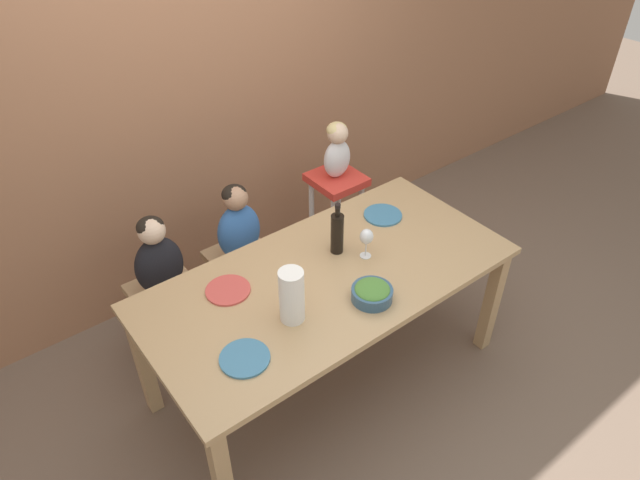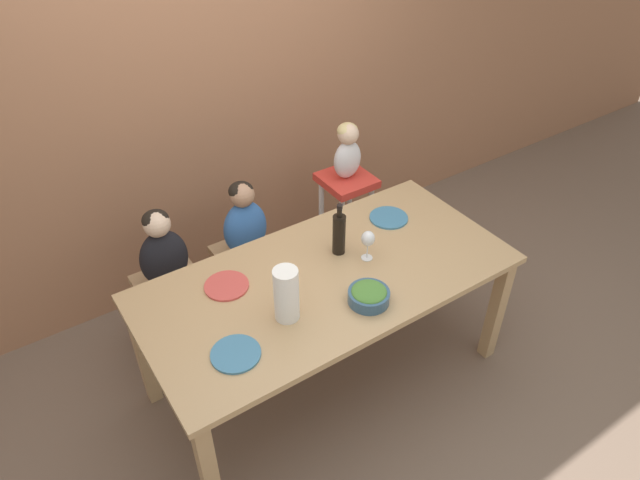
# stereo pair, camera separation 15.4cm
# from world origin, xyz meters

# --- Properties ---
(ground_plane) EXTENTS (14.00, 14.00, 0.00)m
(ground_plane) POSITION_xyz_m (0.00, 0.00, 0.00)
(ground_plane) COLOR #705B4C
(wall_back) EXTENTS (10.00, 0.06, 2.70)m
(wall_back) POSITION_xyz_m (0.00, 1.23, 1.35)
(wall_back) COLOR #9E6B4C
(wall_back) RESTS_ON ground_plane
(dining_table) EXTENTS (1.90, 0.92, 0.76)m
(dining_table) POSITION_xyz_m (0.00, 0.00, 0.67)
(dining_table) COLOR tan
(dining_table) RESTS_ON ground_plane
(chair_far_left) EXTENTS (0.36, 0.38, 0.46)m
(chair_far_left) POSITION_xyz_m (-0.60, 0.73, 0.38)
(chair_far_left) COLOR silver
(chair_far_left) RESTS_ON ground_plane
(chair_far_center) EXTENTS (0.36, 0.38, 0.46)m
(chair_far_center) POSITION_xyz_m (-0.09, 0.73, 0.38)
(chair_far_center) COLOR silver
(chair_far_center) RESTS_ON ground_plane
(chair_right_highchair) EXTENTS (0.31, 0.32, 0.75)m
(chair_right_highchair) POSITION_xyz_m (0.65, 0.73, 0.57)
(chair_right_highchair) COLOR silver
(chair_right_highchair) RESTS_ON ground_plane
(person_child_left) EXTENTS (0.27, 0.17, 0.49)m
(person_child_left) POSITION_xyz_m (-0.60, 0.73, 0.70)
(person_child_left) COLOR black
(person_child_left) RESTS_ON chair_far_left
(person_child_center) EXTENTS (0.27, 0.17, 0.49)m
(person_child_center) POSITION_xyz_m (-0.09, 0.73, 0.70)
(person_child_center) COLOR #3366B2
(person_child_center) RESTS_ON chair_far_center
(person_baby_right) EXTENTS (0.19, 0.14, 0.37)m
(person_baby_right) POSITION_xyz_m (0.65, 0.73, 0.95)
(person_baby_right) COLOR silver
(person_baby_right) RESTS_ON chair_right_highchair
(wine_bottle) EXTENTS (0.07, 0.07, 0.30)m
(wine_bottle) POSITION_xyz_m (0.16, 0.12, 0.88)
(wine_bottle) COLOR black
(wine_bottle) RESTS_ON dining_table
(paper_towel_roll) EXTENTS (0.12, 0.12, 0.28)m
(paper_towel_roll) POSITION_xyz_m (-0.32, -0.13, 0.90)
(paper_towel_roll) COLOR white
(paper_towel_roll) RESTS_ON dining_table
(wine_glass_near) EXTENTS (0.07, 0.07, 0.17)m
(wine_glass_near) POSITION_xyz_m (0.25, -0.00, 0.88)
(wine_glass_near) COLOR white
(wine_glass_near) RESTS_ON dining_table
(salad_bowl_large) EXTENTS (0.20, 0.20, 0.08)m
(salad_bowl_large) POSITION_xyz_m (0.06, -0.26, 0.80)
(salad_bowl_large) COLOR #335675
(salad_bowl_large) RESTS_ON dining_table
(dinner_plate_front_left) EXTENTS (0.22, 0.22, 0.01)m
(dinner_plate_front_left) POSITION_xyz_m (-0.62, -0.21, 0.77)
(dinner_plate_front_left) COLOR teal
(dinner_plate_front_left) RESTS_ON dining_table
(dinner_plate_back_left) EXTENTS (0.22, 0.22, 0.01)m
(dinner_plate_back_left) POSITION_xyz_m (-0.46, 0.21, 0.77)
(dinner_plate_back_left) COLOR #D14C47
(dinner_plate_back_left) RESTS_ON dining_table
(dinner_plate_back_right) EXTENTS (0.22, 0.22, 0.01)m
(dinner_plate_back_right) POSITION_xyz_m (0.57, 0.21, 0.77)
(dinner_plate_back_right) COLOR teal
(dinner_plate_back_right) RESTS_ON dining_table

